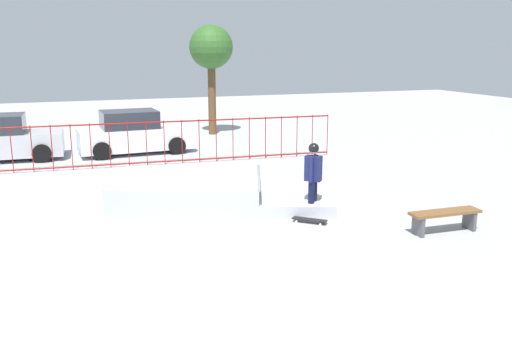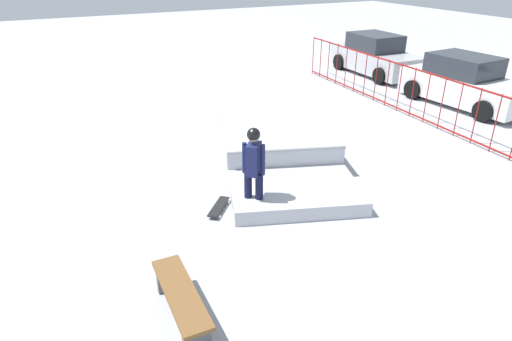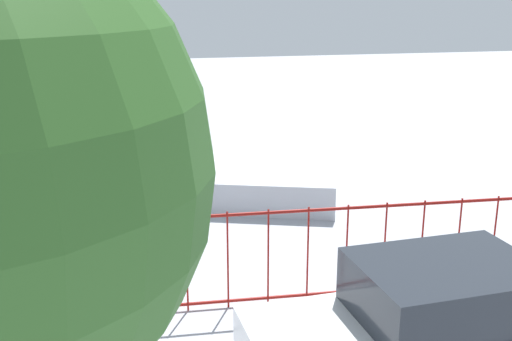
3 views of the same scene
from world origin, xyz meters
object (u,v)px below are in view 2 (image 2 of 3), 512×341
object	(u,v)px
skate_ramp	(276,143)
skater	(254,164)
park_bench	(181,298)
parked_car_silver	(376,56)
skateboard	(219,207)
parked_car_white	(464,83)

from	to	relation	value
skate_ramp	skater	distance (m)	2.83
skate_ramp	park_bench	world-z (taller)	skate_ramp
park_bench	parked_car_silver	world-z (taller)	parked_car_silver
parked_car_silver	skateboard	bearing A→B (deg)	-51.99
skateboard	parked_car_silver	bearing A→B (deg)	-12.61
skater	skateboard	xyz separation A→B (m)	(-0.35, -0.59, -0.93)
skate_ramp	parked_car_silver	size ratio (longest dim) A/B	1.43
skate_ramp	parked_car_white	world-z (taller)	parked_car_white
parked_car_silver	parked_car_white	distance (m)	4.61
skateboard	skate_ramp	bearing A→B (deg)	-10.37
skateboard	parked_car_white	size ratio (longest dim) A/B	0.17
skate_ramp	skateboard	world-z (taller)	skate_ramp
skateboard	parked_car_silver	size ratio (longest dim) A/B	0.18
parked_car_silver	parked_car_white	world-z (taller)	same
parked_car_silver	park_bench	bearing A→B (deg)	-47.90
park_bench	parked_car_white	size ratio (longest dim) A/B	0.39
park_bench	skater	bearing A→B (deg)	134.41
skater	skate_ramp	bearing A→B (deg)	4.30
parked_car_white	skate_ramp	bearing A→B (deg)	-86.67
skate_ramp	skateboard	distance (m)	2.93
park_bench	parked_car_silver	distance (m)	15.08
skater	parked_car_white	size ratio (longest dim) A/B	0.41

